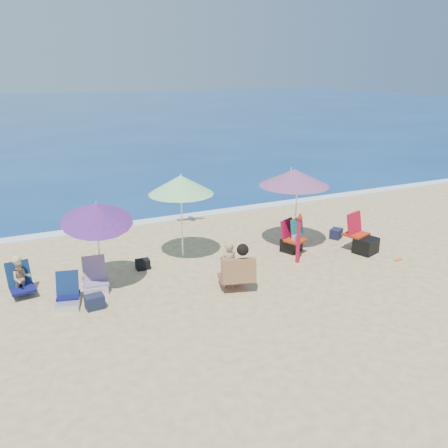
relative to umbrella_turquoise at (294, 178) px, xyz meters
name	(u,v)px	position (x,y,z in m)	size (l,w,h in m)	color
ground	(256,283)	(-1.99, -1.67, -1.82)	(120.00, 120.00, 0.00)	#D8BC84
sea	(49,113)	(-1.99, 43.33, -1.87)	(120.00, 80.00, 0.12)	navy
foam	(177,218)	(-1.99, 3.43, -1.80)	(120.00, 0.50, 0.04)	white
umbrella_turquoise	(294,178)	(0.00, 0.00, 0.00)	(2.28, 2.28, 2.07)	white
umbrella_striped	(181,185)	(-2.91, 0.44, 0.01)	(1.61, 1.61, 2.10)	white
umbrella_blue	(97,213)	(-5.05, -0.41, -0.16)	(1.54, 1.60, 2.03)	silver
furled_umbrella	(299,235)	(-0.52, -1.09, -1.13)	(0.17, 0.17, 1.26)	#BD0D30
chair_navy	(68,298)	(-5.86, -0.99, -1.66)	(0.58, 0.75, 0.62)	#0C0F47
chair_rainbow	(95,282)	(-5.23, -0.55, -1.64)	(0.58, 0.69, 0.68)	#C34546
camp_chair_left	(363,241)	(1.36, -1.22, -1.53)	(0.77, 0.94, 0.98)	#B4280C
camp_chair_right	(292,240)	(-0.26, -0.44, -1.50)	(0.65, 0.76, 0.89)	#A52D0B
person_center	(233,267)	(-2.57, -1.73, -1.32)	(0.75, 0.80, 1.05)	tan
person_left	(21,278)	(-6.64, -0.15, -1.43)	(0.56, 0.68, 0.87)	tan
bag_navy_a	(95,302)	(-5.40, -1.34, -1.69)	(0.37, 0.28, 0.28)	#1A2139
bag_black_a	(143,264)	(-4.03, 0.11, -1.71)	(0.32, 0.24, 0.23)	black
bag_navy_b	(336,234)	(1.38, -0.11, -1.69)	(0.45, 0.42, 0.27)	#181B36
orange_item	(398,260)	(1.78, -2.03, -1.81)	(0.25, 0.16, 0.03)	orange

